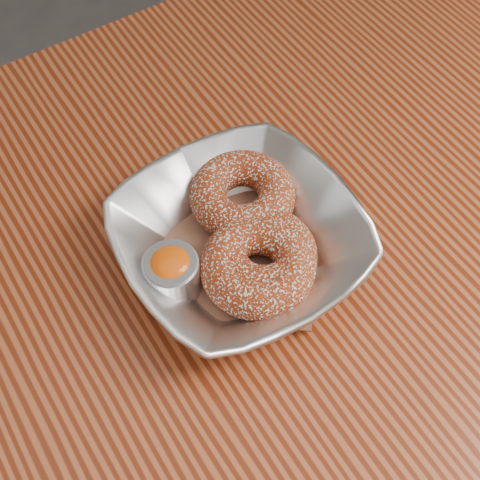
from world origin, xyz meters
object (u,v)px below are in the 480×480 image
donut_extra (258,267)px  ramekin (172,273)px  serving_bowl (240,242)px  donut_back (242,195)px  donut_front (263,254)px  table (187,368)px

donut_extra → ramekin: bearing=154.6°
serving_bowl → ramekin: size_ratio=4.42×
donut_back → donut_front: bearing=-106.9°
serving_bowl → ramekin: ramekin is taller
table → ramekin: (0.01, 0.03, 0.13)m
donut_front → donut_extra: (-0.01, -0.01, 0.00)m
serving_bowl → ramekin: bearing=179.0°
donut_front → donut_extra: bearing=-141.8°
donut_back → donut_extra: same height
table → serving_bowl: 0.15m
donut_front → ramekin: bearing=163.8°
serving_bowl → donut_extra: 0.03m
table → serving_bowl: serving_bowl is taller
donut_extra → ramekin: (-0.07, 0.03, 0.01)m
serving_bowl → donut_back: 0.05m
donut_front → donut_extra: size_ratio=0.94×
table → donut_back: bearing=33.2°
ramekin → serving_bowl: bearing=-1.0°
donut_extra → ramekin: ramekin is taller
serving_bowl → donut_front: size_ratio=2.23×
donut_extra → donut_front: bearing=38.2°
donut_back → donut_extra: (-0.03, -0.07, 0.00)m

